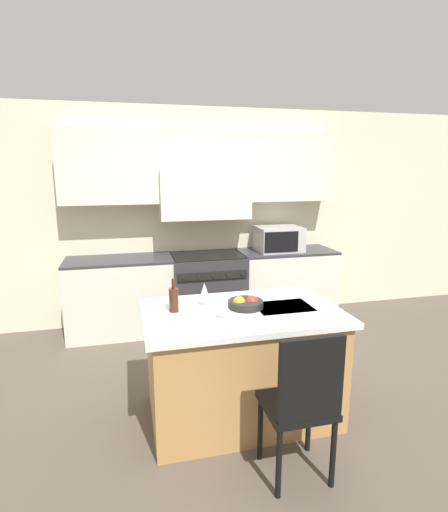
{
  "coord_description": "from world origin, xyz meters",
  "views": [
    {
      "loc": [
        -0.94,
        -3.01,
        1.95
      ],
      "look_at": [
        -0.06,
        0.58,
        1.14
      ],
      "focal_mm": 28.0,
      "sensor_mm": 36.0,
      "label": 1
    }
  ],
  "objects_px": {
    "range_stove": "(207,290)",
    "wine_glass_near": "(224,303)",
    "microwave": "(279,239)",
    "island_chair": "(302,400)",
    "wine_bottle": "(174,299)",
    "wine_glass_far": "(204,290)",
    "fruit_bowl": "(246,303)"
  },
  "relations": [
    {
      "from": "range_stove",
      "to": "wine_glass_far",
      "type": "height_order",
      "value": "wine_glass_far"
    },
    {
      "from": "island_chair",
      "to": "wine_bottle",
      "type": "distance_m",
      "value": 1.17
    },
    {
      "from": "wine_glass_far",
      "to": "range_stove",
      "type": "bearing_deg",
      "value": 77.89
    },
    {
      "from": "range_stove",
      "to": "island_chair",
      "type": "bearing_deg",
      "value": -89.08
    },
    {
      "from": "microwave",
      "to": "wine_glass_near",
      "type": "xyz_separation_m",
      "value": [
        -1.24,
        -2.11,
        -0.05
      ]
    },
    {
      "from": "range_stove",
      "to": "wine_glass_far",
      "type": "xyz_separation_m",
      "value": [
        -0.38,
        -1.76,
        0.56
      ]
    },
    {
      "from": "wine_bottle",
      "to": "fruit_bowl",
      "type": "height_order",
      "value": "wine_bottle"
    },
    {
      "from": "island_chair",
      "to": "wine_bottle",
      "type": "height_order",
      "value": "wine_bottle"
    },
    {
      "from": "island_chair",
      "to": "wine_glass_far",
      "type": "height_order",
      "value": "wine_glass_far"
    },
    {
      "from": "wine_glass_far",
      "to": "fruit_bowl",
      "type": "relative_size",
      "value": 0.69
    },
    {
      "from": "microwave",
      "to": "wine_bottle",
      "type": "bearing_deg",
      "value": -130.43
    },
    {
      "from": "range_stove",
      "to": "wine_bottle",
      "type": "height_order",
      "value": "wine_bottle"
    },
    {
      "from": "microwave",
      "to": "island_chair",
      "type": "height_order",
      "value": "microwave"
    },
    {
      "from": "island_chair",
      "to": "wine_glass_far",
      "type": "relative_size",
      "value": 5.35
    },
    {
      "from": "island_chair",
      "to": "wine_glass_near",
      "type": "relative_size",
      "value": 5.35
    },
    {
      "from": "wine_glass_near",
      "to": "wine_glass_far",
      "type": "xyz_separation_m",
      "value": [
        -0.08,
        0.33,
        0.0
      ]
    },
    {
      "from": "range_stove",
      "to": "fruit_bowl",
      "type": "relative_size",
      "value": 3.33
    },
    {
      "from": "wine_glass_near",
      "to": "wine_glass_far",
      "type": "distance_m",
      "value": 0.34
    },
    {
      "from": "wine_glass_near",
      "to": "fruit_bowl",
      "type": "distance_m",
      "value": 0.33
    },
    {
      "from": "microwave",
      "to": "island_chair",
      "type": "bearing_deg",
      "value": -108.34
    },
    {
      "from": "range_stove",
      "to": "wine_glass_near",
      "type": "distance_m",
      "value": 2.18
    },
    {
      "from": "microwave",
      "to": "wine_glass_far",
      "type": "height_order",
      "value": "microwave"
    },
    {
      "from": "island_chair",
      "to": "wine_bottle",
      "type": "xyz_separation_m",
      "value": [
        -0.67,
        0.87,
        0.41
      ]
    },
    {
      "from": "wine_bottle",
      "to": "fruit_bowl",
      "type": "relative_size",
      "value": 0.94
    },
    {
      "from": "range_stove",
      "to": "wine_glass_far",
      "type": "relative_size",
      "value": 4.81
    },
    {
      "from": "wine_bottle",
      "to": "microwave",
      "type": "bearing_deg",
      "value": 49.57
    },
    {
      "from": "island_chair",
      "to": "wine_glass_near",
      "type": "bearing_deg",
      "value": 119.72
    },
    {
      "from": "wine_bottle",
      "to": "wine_glass_near",
      "type": "xyz_separation_m",
      "value": [
        0.32,
        -0.27,
        0.03
      ]
    },
    {
      "from": "range_stove",
      "to": "wine_glass_far",
      "type": "bearing_deg",
      "value": -102.11
    },
    {
      "from": "island_chair",
      "to": "wine_bottle",
      "type": "bearing_deg",
      "value": 127.56
    },
    {
      "from": "wine_bottle",
      "to": "wine_glass_near",
      "type": "height_order",
      "value": "wine_bottle"
    },
    {
      "from": "wine_glass_far",
      "to": "island_chair",
      "type": "bearing_deg",
      "value": -65.69
    }
  ]
}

